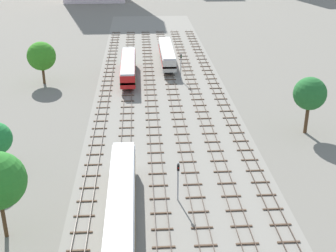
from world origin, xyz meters
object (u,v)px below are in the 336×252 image
at_px(signal_post_near, 181,64).
at_px(passenger_coach_left_nearest, 122,198).
at_px(diesel_railcar_left_near, 128,67).
at_px(diesel_railcar_centre_mid, 167,53).
at_px(signal_post_nearest, 178,177).

bearing_deg(signal_post_near, passenger_coach_left_nearest, -102.65).
xyz_separation_m(diesel_railcar_left_near, diesel_railcar_centre_mid, (8.62, 9.94, 0.00)).
height_order(signal_post_nearest, signal_post_near, signal_post_near).
height_order(passenger_coach_left_nearest, signal_post_near, signal_post_near).
xyz_separation_m(passenger_coach_left_nearest, diesel_railcar_centre_mid, (8.62, 60.05, -0.02)).
bearing_deg(signal_post_nearest, diesel_railcar_left_near, 97.86).
bearing_deg(passenger_coach_left_nearest, signal_post_nearest, 26.61).
height_order(diesel_railcar_left_near, signal_post_nearest, signal_post_nearest).
relative_size(passenger_coach_left_nearest, diesel_railcar_centre_mid, 1.07).
bearing_deg(diesel_railcar_left_near, signal_post_near, -10.95).
bearing_deg(diesel_railcar_left_near, passenger_coach_left_nearest, -90.00).
relative_size(diesel_railcar_centre_mid, signal_post_nearest, 4.08).
relative_size(passenger_coach_left_nearest, signal_post_nearest, 4.38).
bearing_deg(diesel_railcar_centre_mid, passenger_coach_left_nearest, -98.17).
relative_size(diesel_railcar_left_near, signal_post_nearest, 4.08).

